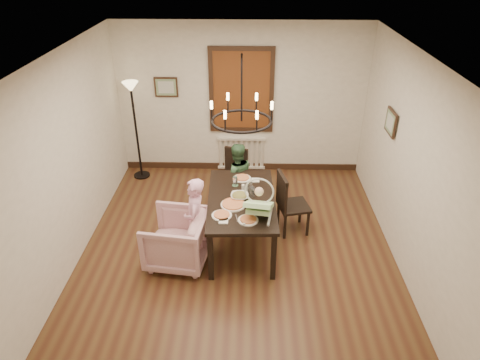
{
  "coord_description": "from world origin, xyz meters",
  "views": [
    {
      "loc": [
        0.16,
        -4.96,
        4.01
      ],
      "look_at": [
        0.03,
        0.2,
        1.05
      ],
      "focal_mm": 32.0,
      "sensor_mm": 36.0,
      "label": 1
    }
  ],
  "objects_px": {
    "armchair": "(177,239)",
    "elderly_woman": "(195,226)",
    "chair_far": "(233,177)",
    "floor_lamp": "(136,133)",
    "seated_man": "(236,183)",
    "drinking_glass": "(252,192)",
    "dining_table": "(241,203)",
    "chair_right": "(294,203)",
    "baby_bouncer": "(259,203)"
  },
  "relations": [
    {
      "from": "armchair",
      "to": "baby_bouncer",
      "type": "distance_m",
      "value": 1.27
    },
    {
      "from": "dining_table",
      "to": "elderly_woman",
      "type": "height_order",
      "value": "elderly_woman"
    },
    {
      "from": "dining_table",
      "to": "armchair",
      "type": "distance_m",
      "value": 1.03
    },
    {
      "from": "dining_table",
      "to": "elderly_woman",
      "type": "relative_size",
      "value": 1.64
    },
    {
      "from": "baby_bouncer",
      "to": "armchair",
      "type": "bearing_deg",
      "value": -170.12
    },
    {
      "from": "chair_right",
      "to": "floor_lamp",
      "type": "height_order",
      "value": "floor_lamp"
    },
    {
      "from": "chair_right",
      "to": "armchair",
      "type": "xyz_separation_m",
      "value": [
        -1.67,
        -0.77,
        -0.13
      ]
    },
    {
      "from": "chair_right",
      "to": "seated_man",
      "type": "relative_size",
      "value": 1.02
    },
    {
      "from": "baby_bouncer",
      "to": "floor_lamp",
      "type": "relative_size",
      "value": 0.31
    },
    {
      "from": "armchair",
      "to": "seated_man",
      "type": "relative_size",
      "value": 0.84
    },
    {
      "from": "chair_right",
      "to": "armchair",
      "type": "height_order",
      "value": "chair_right"
    },
    {
      "from": "chair_right",
      "to": "baby_bouncer",
      "type": "xyz_separation_m",
      "value": [
        -0.55,
        -0.75,
        0.47
      ]
    },
    {
      "from": "armchair",
      "to": "floor_lamp",
      "type": "xyz_separation_m",
      "value": [
        -1.07,
        2.43,
        0.53
      ]
    },
    {
      "from": "elderly_woman",
      "to": "drinking_glass",
      "type": "relative_size",
      "value": 6.88
    },
    {
      "from": "armchair",
      "to": "elderly_woman",
      "type": "bearing_deg",
      "value": 120.5
    },
    {
      "from": "chair_far",
      "to": "elderly_woman",
      "type": "bearing_deg",
      "value": -90.36
    },
    {
      "from": "dining_table",
      "to": "drinking_glass",
      "type": "relative_size",
      "value": 11.3
    },
    {
      "from": "elderly_woman",
      "to": "seated_man",
      "type": "xyz_separation_m",
      "value": [
        0.52,
        1.27,
        -0.03
      ]
    },
    {
      "from": "elderly_woman",
      "to": "floor_lamp",
      "type": "xyz_separation_m",
      "value": [
        -1.33,
        2.32,
        0.38
      ]
    },
    {
      "from": "chair_far",
      "to": "elderly_woman",
      "type": "xyz_separation_m",
      "value": [
        -0.46,
        -1.5,
        0.06
      ]
    },
    {
      "from": "chair_right",
      "to": "baby_bouncer",
      "type": "distance_m",
      "value": 1.04
    },
    {
      "from": "dining_table",
      "to": "baby_bouncer",
      "type": "distance_m",
      "value": 0.55
    },
    {
      "from": "chair_far",
      "to": "floor_lamp",
      "type": "relative_size",
      "value": 0.52
    },
    {
      "from": "dining_table",
      "to": "baby_bouncer",
      "type": "height_order",
      "value": "baby_bouncer"
    },
    {
      "from": "floor_lamp",
      "to": "seated_man",
      "type": "bearing_deg",
      "value": -29.79
    },
    {
      "from": "chair_far",
      "to": "dining_table",
      "type": "bearing_deg",
      "value": -65.17
    },
    {
      "from": "armchair",
      "to": "floor_lamp",
      "type": "bearing_deg",
      "value": -148.5
    },
    {
      "from": "chair_far",
      "to": "baby_bouncer",
      "type": "distance_m",
      "value": 1.71
    },
    {
      "from": "elderly_woman",
      "to": "seated_man",
      "type": "relative_size",
      "value": 1.06
    },
    {
      "from": "baby_bouncer",
      "to": "drinking_glass",
      "type": "distance_m",
      "value": 0.49
    },
    {
      "from": "seated_man",
      "to": "drinking_glass",
      "type": "bearing_deg",
      "value": 90.5
    },
    {
      "from": "elderly_woman",
      "to": "baby_bouncer",
      "type": "xyz_separation_m",
      "value": [
        0.87,
        -0.09,
        0.45
      ]
    },
    {
      "from": "floor_lamp",
      "to": "baby_bouncer",
      "type": "bearing_deg",
      "value": -47.72
    },
    {
      "from": "chair_far",
      "to": "chair_right",
      "type": "xyz_separation_m",
      "value": [
        0.96,
        -0.83,
        0.04
      ]
    },
    {
      "from": "armchair",
      "to": "elderly_woman",
      "type": "xyz_separation_m",
      "value": [
        0.25,
        0.11,
        0.14
      ]
    },
    {
      "from": "chair_right",
      "to": "drinking_glass",
      "type": "distance_m",
      "value": 0.78
    },
    {
      "from": "chair_right",
      "to": "drinking_glass",
      "type": "height_order",
      "value": "chair_right"
    },
    {
      "from": "chair_far",
      "to": "floor_lamp",
      "type": "height_order",
      "value": "floor_lamp"
    },
    {
      "from": "seated_man",
      "to": "baby_bouncer",
      "type": "bearing_deg",
      "value": 88.7
    },
    {
      "from": "dining_table",
      "to": "chair_far",
      "type": "height_order",
      "value": "chair_far"
    },
    {
      "from": "dining_table",
      "to": "seated_man",
      "type": "relative_size",
      "value": 1.74
    },
    {
      "from": "elderly_woman",
      "to": "baby_bouncer",
      "type": "distance_m",
      "value": 0.98
    },
    {
      "from": "chair_right",
      "to": "armchair",
      "type": "relative_size",
      "value": 1.22
    },
    {
      "from": "baby_bouncer",
      "to": "elderly_woman",
      "type": "bearing_deg",
      "value": -176.85
    },
    {
      "from": "chair_far",
      "to": "chair_right",
      "type": "relative_size",
      "value": 0.92
    },
    {
      "from": "armchair",
      "to": "elderly_woman",
      "type": "distance_m",
      "value": 0.31
    },
    {
      "from": "drinking_glass",
      "to": "chair_right",
      "type": "bearing_deg",
      "value": 24.11
    },
    {
      "from": "seated_man",
      "to": "floor_lamp",
      "type": "height_order",
      "value": "floor_lamp"
    },
    {
      "from": "drinking_glass",
      "to": "floor_lamp",
      "type": "distance_m",
      "value": 2.86
    },
    {
      "from": "chair_far",
      "to": "chair_right",
      "type": "distance_m",
      "value": 1.27
    }
  ]
}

